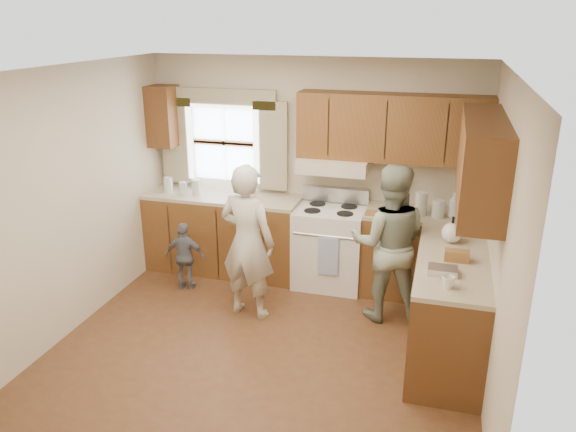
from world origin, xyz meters
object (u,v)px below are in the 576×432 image
(woman_left, at_px, (247,242))
(child, at_px, (185,257))
(stove, at_px, (330,245))
(woman_right, at_px, (389,243))

(woman_left, xyz_separation_m, child, (-0.86, 0.34, -0.40))
(stove, relative_size, child, 1.37)
(woman_right, xyz_separation_m, child, (-2.21, -0.00, -0.41))
(woman_left, distance_m, woman_right, 1.39)
(child, bearing_deg, woman_right, 172.93)
(woman_right, relative_size, child, 2.04)
(stove, distance_m, woman_left, 1.17)
(woman_right, bearing_deg, child, -6.75)
(woman_right, distance_m, child, 2.25)
(woman_right, bearing_deg, woman_left, 7.27)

